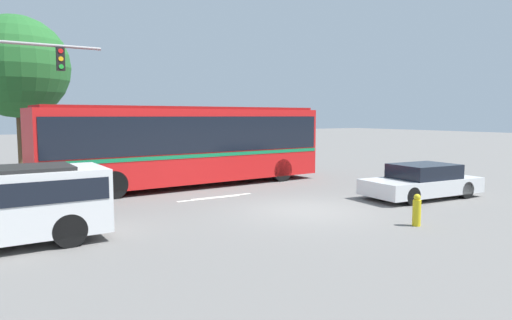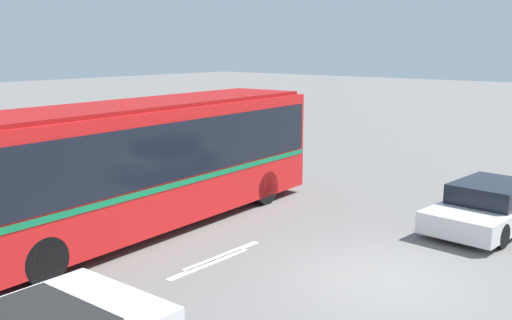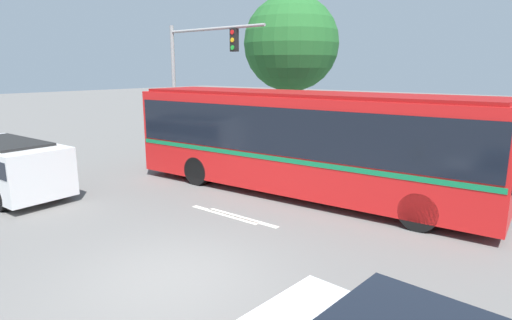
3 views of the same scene
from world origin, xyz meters
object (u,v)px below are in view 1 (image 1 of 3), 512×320
at_px(street_tree_left, 17,67).
at_px(fire_hydrant, 417,211).
at_px(city_bus, 188,141).
at_px(sedan_foreground, 422,182).

bearing_deg(street_tree_left, fire_hydrant, -64.99).
relative_size(city_bus, street_tree_left, 1.56).
xyz_separation_m(city_bus, fire_hydrant, (2.45, -9.58, -1.46)).
relative_size(sedan_foreground, street_tree_left, 0.57).
bearing_deg(city_bus, sedan_foreground, -52.01).
xyz_separation_m(city_bus, sedan_foreground, (6.06, -6.90, -1.30)).
xyz_separation_m(sedan_foreground, street_tree_left, (-11.66, 14.58, 4.71)).
height_order(sedan_foreground, street_tree_left, street_tree_left).
bearing_deg(street_tree_left, city_bus, -53.91).
bearing_deg(fire_hydrant, city_bus, 104.37).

